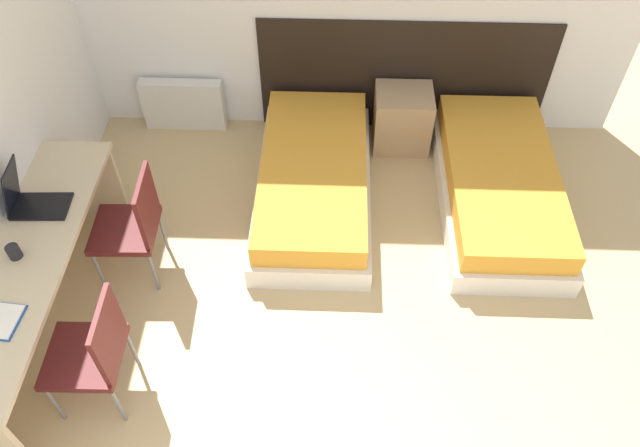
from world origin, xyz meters
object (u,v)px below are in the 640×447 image
at_px(laptop, 31,200).
at_px(chair_near_notebook, 93,350).
at_px(bed_near_door, 499,186).
at_px(chair_near_laptop, 132,223).
at_px(bed_near_window, 314,181).
at_px(nightstand, 402,119).

bearing_deg(laptop, chair_near_notebook, -60.38).
distance_m(bed_near_door, chair_near_laptop, 2.82).
height_order(bed_near_window, bed_near_door, same).
bearing_deg(laptop, nightstand, 29.46).
xyz_separation_m(bed_near_window, bed_near_door, (1.48, 0.00, 0.00)).
height_order(bed_near_window, chair_near_laptop, chair_near_laptop).
relative_size(bed_near_door, chair_near_notebook, 2.05).
bearing_deg(chair_near_laptop, nightstand, 35.54).
bearing_deg(chair_near_laptop, chair_near_notebook, -91.72).
height_order(bed_near_door, chair_near_laptop, chair_near_laptop).
distance_m(chair_near_laptop, chair_near_notebook, 0.99).
relative_size(bed_near_door, chair_near_laptop, 2.05).
distance_m(bed_near_door, nightstand, 1.04).
xyz_separation_m(nightstand, chair_near_laptop, (-1.96, -1.49, 0.24)).
height_order(nightstand, chair_near_notebook, chair_near_notebook).
xyz_separation_m(chair_near_laptop, laptop, (-0.57, -0.09, 0.31)).
relative_size(chair_near_notebook, laptop, 2.44).
relative_size(bed_near_window, bed_near_door, 1.00).
height_order(chair_near_laptop, chair_near_notebook, same).
distance_m(bed_near_window, chair_near_notebook, 2.16).
relative_size(bed_near_window, chair_near_notebook, 2.05).
bearing_deg(bed_near_window, nightstand, 44.28).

